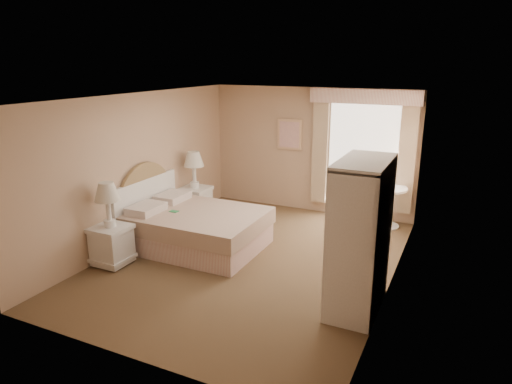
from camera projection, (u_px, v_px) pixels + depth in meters
The scene contains 9 objects.
room at pixel (251, 182), 6.79m from camera, with size 4.21×5.51×2.51m.
window at pixel (362, 151), 8.64m from camera, with size 2.05×0.22×2.51m.
framed_art at pixel (289, 135), 9.25m from camera, with size 0.52×0.04×0.62m.
bed at pixel (193, 226), 7.57m from camera, with size 2.12×1.63×1.44m.
nightstand_near at pixel (111, 235), 6.85m from camera, with size 0.53×0.53×1.27m.
nightstand_far at pixel (195, 194), 8.87m from camera, with size 0.54×0.54×1.31m.
round_table at pixel (386, 200), 8.42m from camera, with size 0.73×0.73×0.77m.
cafe_chair at pixel (368, 207), 8.04m from camera, with size 0.53×0.53×0.88m.
armoire at pixel (360, 249), 5.57m from camera, with size 0.57×1.14×1.90m.
Camera 1 is at (2.87, -5.90, 3.01)m, focal length 32.00 mm.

